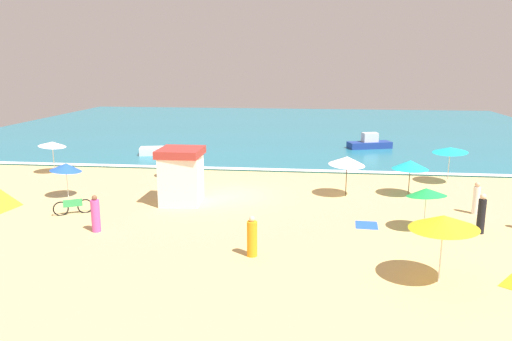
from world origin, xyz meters
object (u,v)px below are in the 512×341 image
object	(u,v)px
beach_umbrella_4	(410,165)
beach_umbrella_5	(444,222)
lifeguard_cabana	(181,175)
beachgoer_4	(252,238)
beachgoer_0	(481,214)
small_boat_0	(159,151)
beach_umbrella_6	(66,167)
small_boat_1	(370,143)
parked_bicycle	(73,206)
beach_umbrella_2	(347,161)
beach_umbrella_3	(450,150)
beach_umbrella_0	(426,192)
beach_umbrella_1	(178,149)
beachgoer_6	(476,199)
beachgoer_2	(96,215)
beach_umbrella_7	(52,144)

from	to	relation	value
beach_umbrella_4	beach_umbrella_5	size ratio (longest dim) A/B	1.03
lifeguard_cabana	beachgoer_4	bearing A→B (deg)	-55.89
beachgoer_0	beachgoer_4	xyz separation A→B (m)	(-9.36, -3.65, -0.12)
beachgoer_4	small_boat_0	xyz separation A→B (m)	(-9.79, 19.18, -0.34)
beach_umbrella_6	small_boat_1	world-z (taller)	beach_umbrella_6
parked_bicycle	beach_umbrella_2	bearing A→B (deg)	20.06
beach_umbrella_3	beach_umbrella_5	bearing A→B (deg)	-105.16
beach_umbrella_6	small_boat_1	bearing A→B (deg)	43.71
lifeguard_cabana	beach_umbrella_2	size ratio (longest dim) A/B	1.03
parked_bicycle	beach_umbrella_3	bearing A→B (deg)	23.51
beachgoer_0	beach_umbrella_0	bearing A→B (deg)	178.08
beach_umbrella_1	beach_umbrella_2	xyz separation A→B (m)	(10.24, -3.24, 0.16)
beach_umbrella_5	small_boat_1	bearing A→B (deg)	89.13
beachgoer_4	beachgoer_6	size ratio (longest dim) A/B	1.00
beach_umbrella_6	beachgoer_4	xyz separation A→B (m)	(10.96, -7.03, -0.93)
beach_umbrella_1	beachgoer_2	xyz separation A→B (m)	(-0.79, -10.29, -1.07)
beach_umbrella_2	small_boat_1	xyz separation A→B (m)	(2.83, 15.08, -1.46)
beach_umbrella_1	beach_umbrella_6	distance (m)	7.01
beach_umbrella_6	beachgoer_2	bearing A→B (deg)	-52.41
beachgoer_0	beachgoer_6	size ratio (longest dim) A/B	1.11
beach_umbrella_0	beach_umbrella_7	distance (m)	23.34
beachgoer_0	small_boat_1	distance (m)	20.55
beachgoer_0	small_boat_1	size ratio (longest dim) A/B	0.46
beachgoer_6	small_boat_0	bearing A→B (deg)	147.35
beachgoer_0	beachgoer_6	distance (m)	2.91
lifeguard_cabana	beach_umbrella_1	bearing A→B (deg)	107.19
beach_umbrella_3	beachgoer_0	xyz separation A→B (m)	(-0.91, -8.96, -1.21)
lifeguard_cabana	beach_umbrella_4	xyz separation A→B (m)	(11.95, 2.80, 0.27)
beach_umbrella_2	beach_umbrella_7	xyz separation A→B (m)	(-18.65, 3.37, -0.02)
beach_umbrella_3	parked_bicycle	size ratio (longest dim) A/B	1.80
beach_umbrella_5	beach_umbrella_7	xyz separation A→B (m)	(-21.09, 13.84, -0.16)
lifeguard_cabana	beachgoer_0	distance (m)	14.23
beach_umbrella_7	beachgoer_2	bearing A→B (deg)	-53.82
beach_umbrella_0	beach_umbrella_6	size ratio (longest dim) A/B	1.12
beach_umbrella_0	beach_umbrella_1	xyz separation A→B (m)	(-13.28, 8.47, 0.09)
beach_umbrella_1	lifeguard_cabana	bearing A→B (deg)	-72.81
beach_umbrella_0	beach_umbrella_5	size ratio (longest dim) A/B	0.91
beachgoer_6	small_boat_0	xyz separation A→B (m)	(-19.82, 12.70, -0.37)
beach_umbrella_1	beachgoer_6	bearing A→B (deg)	-19.38
small_boat_0	beachgoer_4	bearing A→B (deg)	-62.95
beach_umbrella_0	beachgoer_0	distance (m)	2.48
beach_umbrella_3	beach_umbrella_4	bearing A→B (deg)	-132.36
beachgoer_2	small_boat_0	xyz separation A→B (m)	(-2.78, 17.27, -0.37)
beach_umbrella_5	beachgoer_4	world-z (taller)	beach_umbrella_5
beachgoer_6	beach_umbrella_7	bearing A→B (deg)	166.66
beach_umbrella_1	beachgoer_0	xyz separation A→B (m)	(15.59, -8.55, -0.98)
beach_umbrella_3	beach_umbrella_4	distance (m)	4.24
beach_umbrella_1	beachgoer_6	distance (m)	17.26
small_boat_0	beach_umbrella_5	bearing A→B (deg)	-51.85
beach_umbrella_1	small_boat_0	distance (m)	7.97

